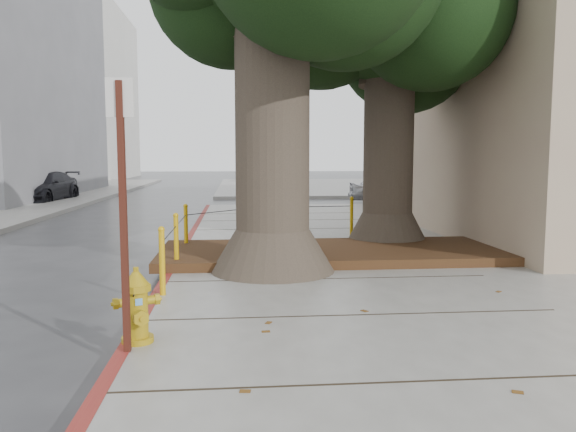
% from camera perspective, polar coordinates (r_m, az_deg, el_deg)
% --- Properties ---
extents(ground, '(140.00, 140.00, 0.00)m').
position_cam_1_polar(ground, '(6.79, 2.51, -11.34)').
color(ground, '#28282B').
rests_on(ground, ground).
extents(sidewalk_far, '(16.00, 20.00, 0.15)m').
position_cam_1_polar(sidewalk_far, '(37.11, 5.49, 3.04)').
color(sidewalk_far, slate).
rests_on(sidewalk_far, ground).
extents(curb_red, '(0.14, 26.00, 0.16)m').
position_cam_1_polar(curb_red, '(9.20, -12.16, -6.34)').
color(curb_red, maroon).
rests_on(curb_red, ground).
extents(planter_bed, '(6.40, 2.60, 0.16)m').
position_cam_1_polar(planter_bed, '(10.62, 4.52, -3.70)').
color(planter_bed, black).
rests_on(planter_bed, sidewalk_main).
extents(building_far_white, '(12.00, 18.00, 15.00)m').
position_cam_1_polar(building_far_white, '(54.16, -22.97, 11.42)').
color(building_far_white, silver).
rests_on(building_far_white, ground).
extents(building_side_white, '(10.00, 10.00, 9.00)m').
position_cam_1_polar(building_side_white, '(36.63, 22.58, 9.50)').
color(building_side_white, silver).
rests_on(building_side_white, ground).
extents(building_side_grey, '(12.00, 14.00, 12.00)m').
position_cam_1_polar(building_side_grey, '(44.89, 25.94, 10.56)').
color(building_side_grey, slate).
rests_on(building_side_grey, ground).
extents(tree_far, '(4.50, 3.80, 7.17)m').
position_cam_1_polar(tree_far, '(12.61, 11.83, 19.66)').
color(tree_far, '#4C3F33').
rests_on(tree_far, sidewalk_main).
extents(bollard_ring, '(3.79, 5.39, 0.95)m').
position_cam_1_polar(bollard_ring, '(10.88, -5.10, -1.16)').
color(bollard_ring, '#D19C0B').
rests_on(bollard_ring, sidewalk_main).
extents(fire_hydrant, '(0.42, 0.42, 0.78)m').
position_cam_1_polar(fire_hydrant, '(5.94, -15.10, -8.81)').
color(fire_hydrant, '#B28F12').
rests_on(fire_hydrant, sidewalk_main).
extents(signpost, '(0.26, 0.07, 2.60)m').
position_cam_1_polar(signpost, '(5.50, -16.43, 1.58)').
color(signpost, '#471911').
rests_on(signpost, sidewalk_main).
extents(car_silver, '(3.85, 1.89, 1.27)m').
position_cam_1_polar(car_silver, '(24.74, 10.48, 2.75)').
color(car_silver, '#A2A2A7').
rests_on(car_silver, ground).
extents(car_red, '(3.74, 1.38, 1.22)m').
position_cam_1_polar(car_red, '(27.94, 16.88, 2.92)').
color(car_red, maroon).
rests_on(car_red, ground).
extents(car_dark, '(2.38, 4.87, 1.36)m').
position_cam_1_polar(car_dark, '(26.83, -23.70, 2.70)').
color(car_dark, black).
rests_on(car_dark, ground).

